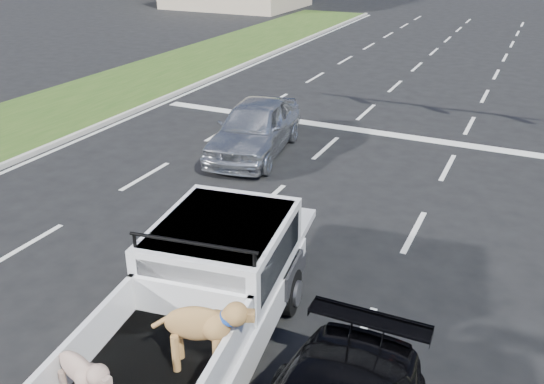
# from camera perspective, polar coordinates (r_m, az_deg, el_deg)

# --- Properties ---
(ground) EXTENTS (160.00, 160.00, 0.00)m
(ground) POSITION_cam_1_polar(r_m,az_deg,el_deg) (9.83, -1.65, -11.99)
(ground) COLOR black
(ground) RESTS_ON ground
(road_markings) EXTENTS (17.75, 60.00, 0.01)m
(road_markings) POSITION_cam_1_polar(r_m,az_deg,el_deg) (15.22, 9.62, 1.65)
(road_markings) COLOR silver
(road_markings) RESTS_ON ground
(grass_median_left) EXTENTS (5.00, 60.00, 0.10)m
(grass_median_left) POSITION_cam_1_polar(r_m,az_deg,el_deg) (20.78, -23.04, 6.44)
(grass_median_left) COLOR #264415
(grass_median_left) RESTS_ON ground
(curb_left) EXTENTS (0.15, 60.00, 0.14)m
(curb_left) POSITION_cam_1_polar(r_m,az_deg,el_deg) (19.07, -18.03, 5.75)
(curb_left) COLOR #A09C93
(curb_left) RESTS_ON ground
(pickup_truck) EXTENTS (2.76, 5.75, 2.07)m
(pickup_truck) POSITION_cam_1_polar(r_m,az_deg,el_deg) (8.37, -7.43, -11.51)
(pickup_truck) COLOR black
(pickup_truck) RESTS_ON ground
(silver_sedan) EXTENTS (2.44, 4.70, 1.53)m
(silver_sedan) POSITION_cam_1_polar(r_m,az_deg,el_deg) (16.30, -1.72, 6.41)
(silver_sedan) COLOR silver
(silver_sedan) RESTS_ON ground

